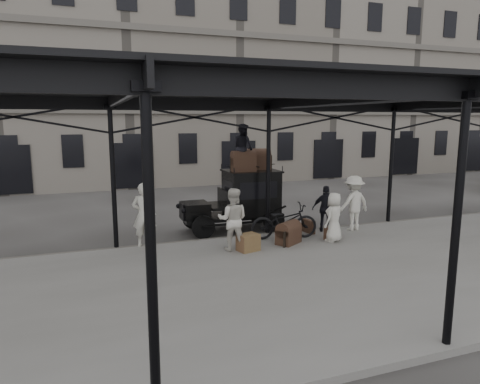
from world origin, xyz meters
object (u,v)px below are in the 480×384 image
Objects in this scene: porter_official at (326,209)px; bicycle at (284,221)px; steamer_trunk_roof_near at (243,163)px; porter_left at (144,215)px; steamer_trunk_platform at (288,234)px; taxi at (243,197)px.

bicycle is at bearing 37.97° from porter_official.
steamer_trunk_roof_near reaches higher than porter_official.
steamer_trunk_platform is at bearing -178.79° from porter_left.
porter_left is 4.44m from bicycle.
taxi is 1.85× the size of porter_left.
steamer_trunk_roof_near is at bearing 31.82° from bicycle.
steamer_trunk_roof_near reaches higher than porter_left.
steamer_trunk_platform is (4.27, -1.19, -0.69)m from porter_left.
bicycle is at bearing -72.20° from taxi.
bicycle is 2.64m from steamer_trunk_roof_near.
porter_official reaches higher than bicycle.
taxi reaches higher than porter_left.
steamer_trunk_roof_near is at bearing -3.45° from porter_official.
bicycle is (0.66, -2.07, -0.48)m from taxi.
porter_official is 2.13m from steamer_trunk_platform.
steamer_trunk_roof_near reaches higher than bicycle.
porter_left is at bearing 24.77° from porter_official.
taxi is 3.99m from porter_left.
porter_official is at bearing -27.21° from steamer_trunk_roof_near.
porter_left is at bearing 91.58° from bicycle.
taxi is 2.28× the size of porter_official.
porter_left is at bearing -157.95° from steamer_trunk_roof_near.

